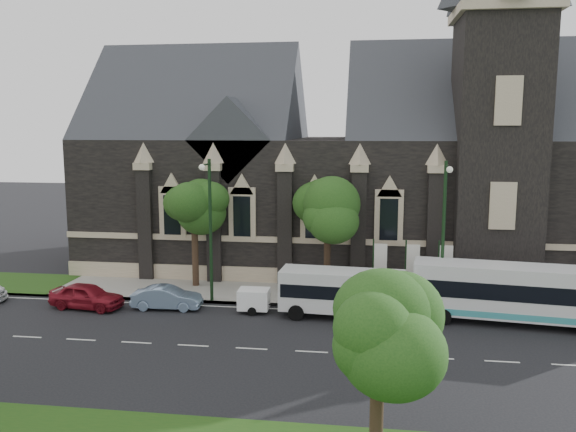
% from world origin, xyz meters
% --- Properties ---
extents(ground, '(160.00, 160.00, 0.00)m').
position_xyz_m(ground, '(0.00, 0.00, 0.00)').
color(ground, black).
rests_on(ground, ground).
extents(sidewalk, '(80.00, 5.00, 0.15)m').
position_xyz_m(sidewalk, '(0.00, 9.50, 0.07)').
color(sidewalk, gray).
rests_on(sidewalk, ground).
extents(museum, '(40.00, 17.70, 29.90)m').
position_xyz_m(museum, '(5.12, 18.78, 8.17)').
color(museum, black).
rests_on(museum, ground).
extents(tree_park_east, '(3.40, 3.40, 6.28)m').
position_xyz_m(tree_park_east, '(6.18, -9.32, 4.62)').
color(tree_park_east, black).
rests_on(tree_park_east, ground).
extents(tree_walk_right, '(4.08, 4.08, 7.80)m').
position_xyz_m(tree_walk_right, '(3.21, 10.71, 5.82)').
color(tree_walk_right, black).
rests_on(tree_walk_right, ground).
extents(tree_walk_left, '(3.91, 3.91, 7.64)m').
position_xyz_m(tree_walk_left, '(-5.80, 10.70, 5.73)').
color(tree_walk_left, black).
rests_on(tree_walk_left, ground).
extents(street_lamp_near, '(0.36, 1.88, 9.00)m').
position_xyz_m(street_lamp_near, '(10.00, 7.09, 5.11)').
color(street_lamp_near, black).
rests_on(street_lamp_near, ground).
extents(street_lamp_mid, '(0.36, 1.88, 9.00)m').
position_xyz_m(street_lamp_mid, '(-4.00, 7.09, 5.11)').
color(street_lamp_mid, black).
rests_on(street_lamp_mid, ground).
extents(banner_flag_left, '(0.90, 0.10, 4.00)m').
position_xyz_m(banner_flag_left, '(6.29, 9.00, 2.38)').
color(banner_flag_left, black).
rests_on(banner_flag_left, ground).
extents(banner_flag_center, '(0.90, 0.10, 4.00)m').
position_xyz_m(banner_flag_center, '(8.29, 9.00, 2.38)').
color(banner_flag_center, black).
rests_on(banner_flag_center, ground).
extents(banner_flag_right, '(0.90, 0.10, 4.00)m').
position_xyz_m(banner_flag_right, '(10.29, 9.00, 2.38)').
color(banner_flag_right, black).
rests_on(banner_flag_right, ground).
extents(tour_coach, '(11.57, 3.83, 3.31)m').
position_xyz_m(tour_coach, '(13.99, 5.64, 1.81)').
color(tour_coach, silver).
rests_on(tour_coach, ground).
extents(shuttle_bus, '(7.26, 2.94, 2.75)m').
position_xyz_m(shuttle_bus, '(4.26, 5.51, 1.59)').
color(shuttle_bus, silver).
rests_on(shuttle_bus, ground).
extents(box_trailer, '(2.63, 1.54, 1.40)m').
position_xyz_m(box_trailer, '(-1.00, 5.73, 0.79)').
color(box_trailer, white).
rests_on(box_trailer, ground).
extents(sedan, '(4.26, 1.67, 1.38)m').
position_xyz_m(sedan, '(-6.35, 5.65, 0.69)').
color(sedan, '#7D96B5').
rests_on(sedan, ground).
extents(car_far_red, '(4.71, 2.38, 1.54)m').
position_xyz_m(car_far_red, '(-11.21, 5.10, 0.77)').
color(car_far_red, maroon).
rests_on(car_far_red, ground).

